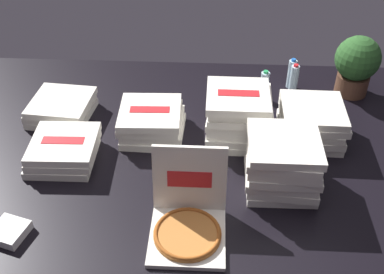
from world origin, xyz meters
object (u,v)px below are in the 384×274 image
(pizza_stack_right_near, at_px, (152,122))
(water_bottle_2, at_px, (292,74))
(pizza_stack_left_far, at_px, (64,150))
(water_bottle_0, at_px, (294,79))
(pizza_stack_left_mid, at_px, (61,108))
(napkin_pile, at_px, (9,232))
(pizza_stack_right_mid, at_px, (311,123))
(pizza_stack_center_near, at_px, (239,115))
(pizza_stack_right_far, at_px, (282,163))
(water_bottle_1, at_px, (264,86))
(open_pizza_box, at_px, (188,219))
(potted_plant, at_px, (357,64))

(pizza_stack_right_near, bearing_deg, water_bottle_2, 33.02)
(pizza_stack_left_far, distance_m, water_bottle_0, 1.60)
(pizza_stack_left_mid, relative_size, napkin_pile, 2.57)
(pizza_stack_left_mid, bearing_deg, pizza_stack_right_mid, -5.27)
(pizza_stack_center_near, distance_m, napkin_pile, 1.41)
(pizza_stack_right_near, xyz_separation_m, pizza_stack_right_far, (0.74, -0.42, 0.07))
(pizza_stack_right_mid, relative_size, water_bottle_1, 1.79)
(water_bottle_1, height_order, napkin_pile, water_bottle_1)
(pizza_stack_right_far, xyz_separation_m, water_bottle_1, (-0.03, 0.84, -0.05))
(open_pizza_box, height_order, water_bottle_2, open_pizza_box)
(open_pizza_box, relative_size, water_bottle_2, 1.92)
(water_bottle_2, height_order, potted_plant, potted_plant)
(pizza_stack_right_far, bearing_deg, water_bottle_2, 80.49)
(potted_plant, bearing_deg, napkin_pile, -144.34)
(open_pizza_box, distance_m, potted_plant, 1.68)
(potted_plant, xyz_separation_m, napkin_pile, (-1.92, -1.38, -0.20))
(pizza_stack_center_near, distance_m, water_bottle_0, 0.65)
(potted_plant, bearing_deg, pizza_stack_right_far, -121.13)
(water_bottle_0, xyz_separation_m, water_bottle_2, (-0.01, 0.07, 0.00))
(pizza_stack_right_near, bearing_deg, pizza_stack_right_far, -29.64)
(pizza_stack_right_near, xyz_separation_m, napkin_pile, (-0.60, -0.84, -0.07))
(pizza_stack_left_mid, distance_m, potted_plant, 1.97)
(water_bottle_2, bearing_deg, water_bottle_1, -139.86)
(pizza_stack_center_near, xyz_separation_m, napkin_pile, (-1.12, -0.84, -0.14))
(pizza_stack_center_near, distance_m, water_bottle_2, 0.71)
(pizza_stack_left_far, height_order, potted_plant, potted_plant)
(pizza_stack_right_mid, bearing_deg, napkin_pile, -151.53)
(water_bottle_2, bearing_deg, pizza_stack_right_near, -146.98)
(pizza_stack_center_near, relative_size, water_bottle_2, 1.84)
(pizza_stack_center_near, xyz_separation_m, water_bottle_2, (0.39, 0.59, -0.05))
(pizza_stack_left_mid, height_order, potted_plant, potted_plant)
(potted_plant, bearing_deg, pizza_stack_center_near, -145.89)
(pizza_stack_left_far, xyz_separation_m, pizza_stack_right_mid, (1.43, 0.28, 0.05))
(pizza_stack_right_near, xyz_separation_m, water_bottle_2, (0.91, 0.59, 0.01))
(pizza_stack_center_near, bearing_deg, water_bottle_2, 56.90)
(water_bottle_0, bearing_deg, pizza_stack_right_near, -150.57)
(water_bottle_0, distance_m, potted_plant, 0.42)
(pizza_stack_right_mid, bearing_deg, potted_plant, 55.79)
(pizza_stack_left_far, distance_m, potted_plant, 1.98)
(water_bottle_2, distance_m, napkin_pile, 2.08)
(open_pizza_box, bearing_deg, water_bottle_1, 69.38)
(pizza_stack_right_far, height_order, pizza_stack_left_far, pizza_stack_right_far)
(pizza_stack_left_far, xyz_separation_m, potted_plant, (1.80, 0.81, 0.16))
(pizza_stack_left_mid, distance_m, water_bottle_1, 1.34)
(pizza_stack_right_mid, bearing_deg, pizza_stack_left_far, -169.13)
(pizza_stack_left_mid, relative_size, water_bottle_0, 1.87)
(open_pizza_box, distance_m, water_bottle_1, 1.26)
(open_pizza_box, relative_size, pizza_stack_left_far, 1.09)
(pizza_stack_left_far, bearing_deg, pizza_stack_right_near, 29.50)
(water_bottle_1, bearing_deg, pizza_stack_right_far, -87.88)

